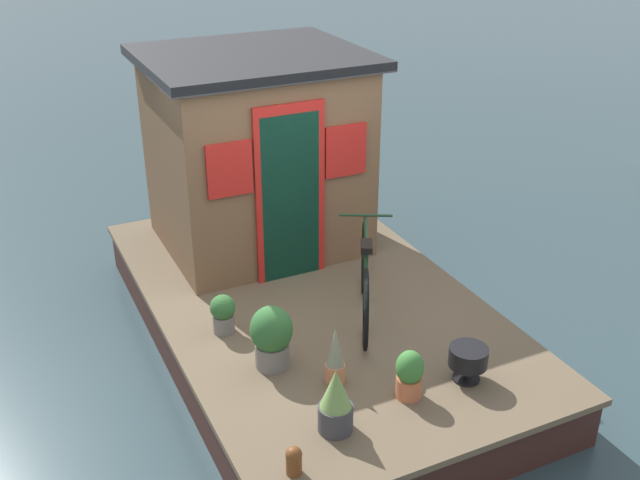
# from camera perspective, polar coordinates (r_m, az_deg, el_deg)

# --- Properties ---
(ground_plane) EXTENTS (60.00, 60.00, 0.00)m
(ground_plane) POSITION_cam_1_polar(r_m,az_deg,el_deg) (7.61, -0.66, -7.49)
(ground_plane) COLOR #2D4247
(houseboat_deck) EXTENTS (4.91, 2.92, 0.50)m
(houseboat_deck) POSITION_cam_1_polar(r_m,az_deg,el_deg) (7.47, -0.67, -5.91)
(houseboat_deck) COLOR brown
(houseboat_deck) RESTS_ON ground_plane
(houseboat_cabin) EXTENTS (1.93, 2.20, 2.09)m
(houseboat_cabin) POSITION_cam_1_polar(r_m,az_deg,el_deg) (8.02, -4.81, 6.69)
(houseboat_cabin) COLOR brown
(houseboat_cabin) RESTS_ON houseboat_deck
(bicycle) EXTENTS (1.49, 0.82, 0.85)m
(bicycle) POSITION_cam_1_polar(r_m,az_deg,el_deg) (6.86, 3.41, -2.92)
(bicycle) COLOR black
(bicycle) RESTS_ON houseboat_deck
(potted_plant_ivy) EXTENTS (0.16, 0.16, 0.50)m
(potted_plant_ivy) POSITION_cam_1_polar(r_m,az_deg,el_deg) (6.08, 1.15, -8.81)
(potted_plant_ivy) COLOR #C6754C
(potted_plant_ivy) RESTS_ON houseboat_deck
(potted_plant_mint) EXTENTS (0.26, 0.26, 0.53)m
(potted_plant_mint) POSITION_cam_1_polar(r_m,az_deg,el_deg) (5.61, 1.19, -12.13)
(potted_plant_mint) COLOR #38383D
(potted_plant_mint) RESTS_ON houseboat_deck
(potted_plant_basil) EXTENTS (0.23, 0.23, 0.37)m
(potted_plant_basil) POSITION_cam_1_polar(r_m,az_deg,el_deg) (6.77, -7.33, -5.48)
(potted_plant_basil) COLOR slate
(potted_plant_basil) RESTS_ON houseboat_deck
(potted_plant_sage) EXTENTS (0.36, 0.36, 0.56)m
(potted_plant_sage) POSITION_cam_1_polar(r_m,az_deg,el_deg) (6.25, -3.68, -7.23)
(potted_plant_sage) COLOR slate
(potted_plant_sage) RESTS_ON houseboat_deck
(potted_plant_thyme) EXTENTS (0.22, 0.22, 0.41)m
(potted_plant_thyme) POSITION_cam_1_polar(r_m,az_deg,el_deg) (5.98, 6.76, -10.03)
(potted_plant_thyme) COLOR #B2603D
(potted_plant_thyme) RESTS_ON houseboat_deck
(charcoal_grill) EXTENTS (0.32, 0.32, 0.30)m
(charcoal_grill) POSITION_cam_1_polar(r_m,az_deg,el_deg) (6.23, 11.13, -8.74)
(charcoal_grill) COLOR black
(charcoal_grill) RESTS_ON houseboat_deck
(mooring_bollard) EXTENTS (0.12, 0.12, 0.22)m
(mooring_bollard) POSITION_cam_1_polar(r_m,az_deg,el_deg) (5.35, -1.99, -16.25)
(mooring_bollard) COLOR brown
(mooring_bollard) RESTS_ON houseboat_deck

